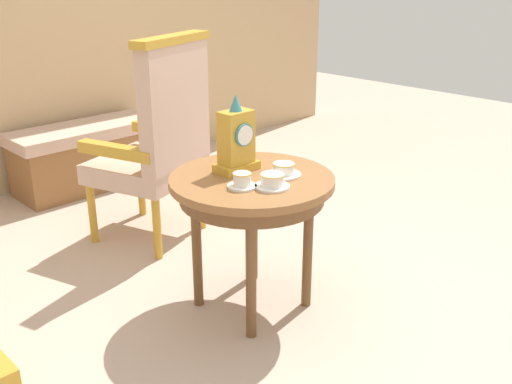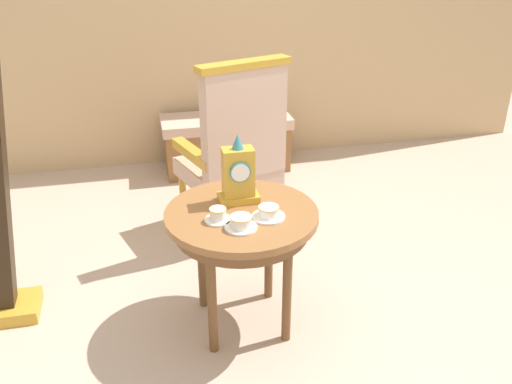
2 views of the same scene
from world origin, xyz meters
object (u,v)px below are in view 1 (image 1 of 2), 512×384
at_px(mantel_clock, 236,141).
at_px(side_table, 252,193).
at_px(teacup_left, 242,181).
at_px(teacup_center, 284,170).
at_px(armchair, 159,138).
at_px(window_bench, 87,156).
at_px(teacup_right, 272,181).

bearing_deg(mantel_clock, side_table, -93.45).
height_order(side_table, teacup_left, teacup_left).
xyz_separation_m(teacup_center, armchair, (0.03, 0.95, -0.06)).
xyz_separation_m(armchair, window_bench, (0.12, 1.06, -0.37)).
xyz_separation_m(side_table, teacup_left, (-0.12, -0.07, 0.10)).
distance_m(teacup_right, armchair, 1.03).
relative_size(side_table, armchair, 0.62).
xyz_separation_m(teacup_center, mantel_clock, (-0.10, 0.19, 0.11)).
bearing_deg(teacup_left, mantel_clock, 53.29).
bearing_deg(side_table, teacup_center, -38.79).
distance_m(teacup_left, window_bench, 2.07).
distance_m(teacup_center, mantel_clock, 0.24).
distance_m(teacup_right, mantel_clock, 0.28).
bearing_deg(teacup_right, armchair, 80.66).
height_order(teacup_left, armchair, armchair).
height_order(side_table, window_bench, side_table).
height_order(teacup_left, mantel_clock, mantel_clock).
bearing_deg(teacup_center, side_table, 141.21).
relative_size(side_table, teacup_right, 4.97).
height_order(teacup_right, mantel_clock, mantel_clock).
relative_size(teacup_right, window_bench, 0.14).
height_order(teacup_right, window_bench, teacup_right).
distance_m(teacup_left, teacup_center, 0.23).
relative_size(teacup_left, teacup_center, 0.81).
xyz_separation_m(teacup_right, armchair, (0.17, 1.02, -0.06)).
distance_m(side_table, window_bench, 1.97).
distance_m(side_table, armchair, 0.87).
xyz_separation_m(teacup_left, teacup_right, (0.09, -0.09, -0.00)).
bearing_deg(teacup_left, armchair, 74.79).
distance_m(teacup_right, teacup_center, 0.15).
bearing_deg(teacup_center, teacup_left, 175.21).
distance_m(armchair, window_bench, 1.13).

